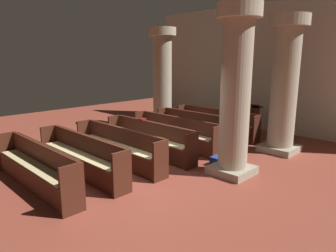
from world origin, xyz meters
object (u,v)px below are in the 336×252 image
object	(u,v)px
kneeler_box_navy	(237,152)
lectern	(253,122)
pew_row_1	(197,126)
pew_row_5	(81,154)
pew_row_6	(35,165)
pew_row_0	(216,121)
pew_row_2	(175,131)
pillar_aisle_rear	(236,90)
kneeler_box_blue	(219,161)
pillar_aisle_side	(285,83)
pillar_far_side	(162,76)
pew_row_3	(149,138)
hymn_book	(143,119)
pew_row_4	(118,145)

from	to	relation	value
kneeler_box_navy	lectern	bearing A→B (deg)	110.29
pew_row_1	lectern	world-z (taller)	lectern
pew_row_5	pew_row_6	distance (m)	1.03
pew_row_0	pew_row_2	distance (m)	2.06
pew_row_5	lectern	world-z (taller)	lectern
pew_row_1	pillar_aisle_rear	xyz separation A→B (m)	(2.43, -1.67, 1.45)
pew_row_6	kneeler_box_blue	distance (m)	4.18
pew_row_2	kneeler_box_blue	xyz separation A→B (m)	(1.89, -0.41, -0.37)
pew_row_0	pillar_aisle_rear	bearing A→B (deg)	-48.01
pillar_aisle_side	pew_row_2	bearing A→B (deg)	-143.65
lectern	pew_row_0	bearing A→B (deg)	-131.06
pew_row_6	pillar_aisle_side	bearing A→B (deg)	67.62
pew_row_2	kneeler_box_navy	xyz separation A→B (m)	(1.81, 0.53, -0.36)
pew_row_1	kneeler_box_blue	bearing A→B (deg)	-37.21
pew_row_1	kneeler_box_navy	distance (m)	1.92
pillar_aisle_side	pillar_far_side	xyz separation A→B (m)	(-4.81, 0.03, 0.00)
pew_row_0	pew_row_6	xyz separation A→B (m)	(0.00, -6.17, 0.00)
pew_row_1	kneeler_box_blue	xyz separation A→B (m)	(1.89, -1.44, -0.37)
pew_row_2	pew_row_3	bearing A→B (deg)	-90.00
pew_row_2	kneeler_box_blue	size ratio (longest dim) A/B	9.51
pew_row_1	pillar_far_side	size ratio (longest dim) A/B	0.85
pillar_aisle_side	pew_row_6	bearing A→B (deg)	-112.38
pew_row_0	pillar_aisle_side	bearing A→B (deg)	-6.31
pew_row_5	pillar_aisle_side	world-z (taller)	pillar_aisle_side
hymn_book	kneeler_box_navy	bearing A→B (deg)	30.84
pillar_far_side	kneeler_box_navy	distance (m)	4.75
pew_row_2	pew_row_5	size ratio (longest dim) A/B	1.00
pew_row_3	hymn_book	world-z (taller)	hymn_book
pew_row_6	pillar_aisle_rear	world-z (taller)	pillar_aisle_rear
pew_row_3	pillar_aisle_side	world-z (taller)	pillar_aisle_side
pew_row_1	kneeler_box_navy	world-z (taller)	pew_row_1
pew_row_2	kneeler_box_navy	size ratio (longest dim) A/B	8.58
pillar_aisle_side	pillar_far_side	size ratio (longest dim) A/B	1.00
pew_row_1	pew_row_5	world-z (taller)	same
pew_row_1	pew_row_6	world-z (taller)	same
pillar_aisle_rear	kneeler_box_navy	world-z (taller)	pillar_aisle_rear
pew_row_0	pew_row_1	world-z (taller)	same
pew_row_3	pew_row_2	bearing A→B (deg)	90.00
pew_row_5	hymn_book	bearing A→B (deg)	101.84
pillar_aisle_rear	hymn_book	xyz separation A→B (m)	(-2.90, -0.19, -1.02)
pew_row_0	pew_row_4	bearing A→B (deg)	-90.00
pillar_aisle_side	lectern	world-z (taller)	pillar_aisle_side
pew_row_1	hymn_book	world-z (taller)	hymn_book
pillar_aisle_rear	pew_row_4	bearing A→B (deg)	-149.79
pillar_aisle_side	pew_row_3	bearing A→B (deg)	-130.78
pew_row_2	pew_row_5	bearing A→B (deg)	-90.00
pew_row_3	kneeler_box_navy	xyz separation A→B (m)	(1.81, 1.56, -0.36)
pillar_aisle_side	kneeler_box_navy	size ratio (longest dim) A/B	10.07
lectern	pew_row_3	bearing A→B (deg)	-102.10
pew_row_4	pillar_far_side	size ratio (longest dim) A/B	0.85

